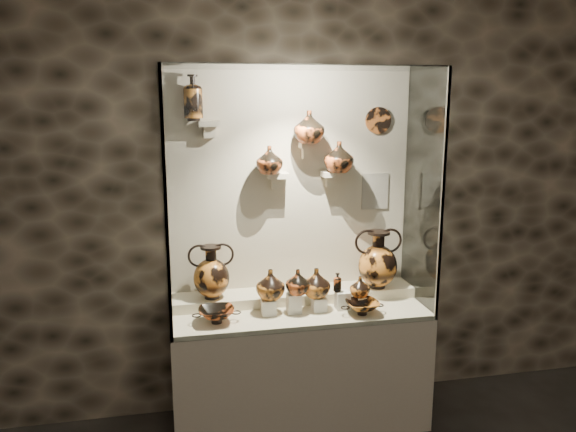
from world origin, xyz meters
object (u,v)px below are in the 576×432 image
(jug_b, at_px, (298,282))
(jug_c, at_px, (316,283))
(ovoid_vase_a, at_px, (269,160))
(kylix_right, at_px, (362,306))
(amphora_left, at_px, (211,272))
(kylix_left, at_px, (217,314))
(lekythos_tall, at_px, (193,95))
(lekythos_small, at_px, (337,281))
(jug_e, at_px, (360,287))
(ovoid_vase_c, at_px, (339,157))
(ovoid_vase_b, at_px, (309,127))
(jug_a, at_px, (270,284))
(amphora_right, at_px, (378,259))

(jug_b, distance_m, jug_c, 0.14)
(jug_c, bearing_deg, ovoid_vase_a, 138.92)
(kylix_right, distance_m, ovoid_vase_a, 1.14)
(amphora_left, relative_size, ovoid_vase_a, 1.94)
(kylix_left, height_order, lekythos_tall, lekythos_tall)
(kylix_left, bearing_deg, lekythos_tall, 93.14)
(amphora_left, distance_m, lekythos_small, 0.84)
(jug_e, xyz_separation_m, ovoid_vase_c, (-0.08, 0.25, 0.84))
(lekythos_tall, distance_m, ovoid_vase_b, 0.78)
(jug_b, bearing_deg, jug_c, 6.50)
(lekythos_tall, bearing_deg, lekythos_small, -12.16)
(jug_a, bearing_deg, jug_e, 8.87)
(amphora_right, bearing_deg, kylix_left, 175.39)
(jug_c, height_order, lekythos_small, jug_c)
(kylix_left, xyz_separation_m, kylix_right, (0.94, -0.05, -0.00))
(ovoid_vase_b, distance_m, ovoid_vase_c, 0.29)
(jug_a, bearing_deg, ovoid_vase_c, 35.28)
(jug_e, bearing_deg, jug_b, -155.13)
(ovoid_vase_c, bearing_deg, amphora_right, 8.12)
(ovoid_vase_b, height_order, ovoid_vase_c, ovoid_vase_b)
(amphora_left, height_order, lekythos_small, amphora_left)
(ovoid_vase_b, bearing_deg, jug_a, -133.75)
(jug_b, xyz_separation_m, kylix_left, (-0.53, -0.06, -0.16))
(jug_e, distance_m, kylix_right, 0.15)
(amphora_right, xyz_separation_m, kylix_right, (-0.21, -0.30, -0.22))
(jug_b, bearing_deg, jug_a, 163.95)
(kylix_right, relative_size, ovoid_vase_b, 1.28)
(jug_b, distance_m, jug_e, 0.43)
(jug_c, relative_size, lekythos_tall, 0.60)
(jug_a, height_order, ovoid_vase_b, ovoid_vase_b)
(jug_c, bearing_deg, jug_b, -166.87)
(ovoid_vase_a, distance_m, ovoid_vase_c, 0.48)
(kylix_right, relative_size, ovoid_vase_a, 1.47)
(jug_a, xyz_separation_m, jug_b, (0.17, -0.03, 0.01))
(amphora_right, bearing_deg, amphora_left, 162.40)
(amphora_left, bearing_deg, jug_c, -15.19)
(kylix_left, bearing_deg, jug_c, -3.54)
(jug_c, xyz_separation_m, ovoid_vase_b, (-0.00, 0.22, 1.01))
(lekythos_small, height_order, kylix_right, lekythos_small)
(amphora_left, xyz_separation_m, jug_b, (0.54, -0.21, -0.04))
(ovoid_vase_c, bearing_deg, kylix_right, -58.67)
(lekythos_tall, bearing_deg, amphora_right, 0.17)
(lekythos_small, height_order, ovoid_vase_a, ovoid_vase_a)
(amphora_left, height_order, ovoid_vase_a, ovoid_vase_a)
(jug_e, distance_m, ovoid_vase_c, 0.88)
(ovoid_vase_b, bearing_deg, amphora_left, -166.25)
(jug_c, distance_m, ovoid_vase_a, 0.87)
(kylix_right, xyz_separation_m, ovoid_vase_b, (-0.28, 0.36, 1.14))
(jug_a, relative_size, ovoid_vase_b, 0.92)
(kylix_right, bearing_deg, lekythos_small, 158.67)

